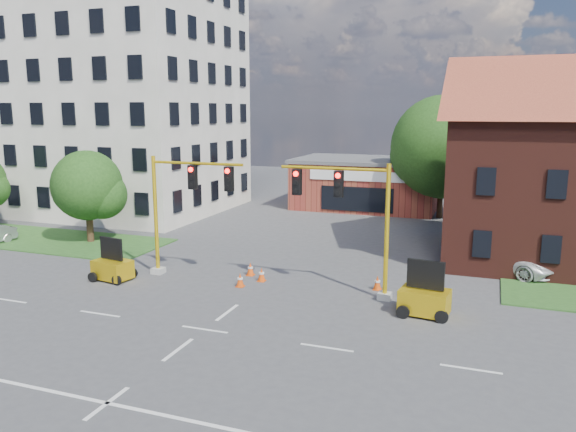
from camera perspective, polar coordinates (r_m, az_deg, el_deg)
The scene contains 16 objects.
ground at distance 22.77m, azimuth -8.46°, elevation -11.33°, with size 120.00×120.00×0.00m, color #3F3F41.
grass_verge_nw at distance 42.38m, azimuth -26.11°, elevation -1.88°, with size 22.00×6.00×0.08m, color #22491B.
lane_markings at distance 20.41m, azimuth -12.59°, elevation -14.17°, with size 60.00×36.00×0.01m, color silver, non-canonical shape.
office_block at distance 50.46m, azimuth -17.18°, elevation 12.35°, with size 18.40×15.40×20.60m.
brick_shop at distance 49.92m, azimuth 8.07°, elevation 3.36°, with size 12.40×8.40×4.30m.
tree_large at distance 45.76m, azimuth 15.95°, elevation 6.46°, with size 8.47×8.07×9.66m.
tree_nw_front at distance 38.00m, azimuth -19.38°, elevation 2.70°, with size 4.69×4.47×5.98m.
signal_mast_west at distance 28.85m, azimuth -10.63°, elevation 1.42°, with size 5.30×0.60×6.20m.
signal_mast_east at distance 25.57m, azimuth 6.43°, elevation 0.34°, with size 5.30×0.60×6.20m.
trailer_west at distance 29.84m, azimuth -17.40°, elevation -5.00°, with size 2.03×1.53×2.10m.
trailer_east at distance 24.45m, azimuth 13.70°, elevation -8.18°, with size 2.14×1.55×2.27m.
cone_a at distance 27.62m, azimuth -4.89°, elevation -6.50°, with size 0.40×0.40×0.70m.
cone_b at distance 29.41m, azimuth -3.85°, elevation -5.40°, with size 0.40×0.40×0.70m.
cone_c at distance 28.41m, azimuth -2.71°, elevation -5.98°, with size 0.40×0.40×0.70m.
cone_d at distance 27.40m, azimuth 9.07°, elevation -6.74°, with size 0.40×0.40×0.70m.
pickup_white at distance 31.99m, azimuth 21.07°, elevation -3.97°, with size 2.58×5.59×1.55m, color silver.
Camera 1 is at (10.23, -18.46, 8.53)m, focal length 35.00 mm.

